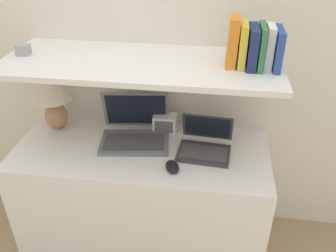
# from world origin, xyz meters

# --- Properties ---
(wall_back) EXTENTS (6.00, 0.05, 2.40)m
(wall_back) POSITION_xyz_m (0.00, 0.65, 1.20)
(wall_back) COLOR silver
(wall_back) RESTS_ON ground_plane
(desk) EXTENTS (1.36, 0.58, 0.73)m
(desk) POSITION_xyz_m (0.00, 0.29, 0.36)
(desk) COLOR white
(desk) RESTS_ON ground_plane
(back_riser) EXTENTS (1.36, 0.04, 1.17)m
(back_riser) POSITION_xyz_m (0.00, 0.60, 0.59)
(back_riser) COLOR silver
(back_riser) RESTS_ON ground_plane
(shelf) EXTENTS (1.36, 0.53, 0.03)m
(shelf) POSITION_xyz_m (0.00, 0.36, 1.18)
(shelf) COLOR white
(shelf) RESTS_ON back_riser
(table_lamp) EXTENTS (0.22, 0.22, 0.33)m
(table_lamp) POSITION_xyz_m (-0.53, 0.44, 0.94)
(table_lamp) COLOR #B27A4C
(table_lamp) RESTS_ON desk
(laptop_large) EXTENTS (0.40, 0.34, 0.25)m
(laptop_large) POSITION_xyz_m (-0.05, 0.38, 0.78)
(laptop_large) COLOR slate
(laptop_large) RESTS_ON desk
(laptop_small) EXTENTS (0.29, 0.26, 0.18)m
(laptop_small) POSITION_xyz_m (0.34, 0.32, 0.77)
(laptop_small) COLOR #333338
(laptop_small) RESTS_ON desk
(computer_mouse) EXTENTS (0.10, 0.12, 0.03)m
(computer_mouse) POSITION_xyz_m (0.19, 0.14, 0.74)
(computer_mouse) COLOR black
(computer_mouse) RESTS_ON desk
(router_box) EXTENTS (0.13, 0.09, 0.10)m
(router_box) POSITION_xyz_m (0.10, 0.49, 0.78)
(router_box) COLOR white
(router_box) RESTS_ON desk
(book_blue) EXTENTS (0.03, 0.18, 0.18)m
(book_blue) POSITION_xyz_m (0.64, 0.36, 1.29)
(book_blue) COLOR #284293
(book_blue) RESTS_ON shelf
(book_white) EXTENTS (0.03, 0.12, 0.19)m
(book_white) POSITION_xyz_m (0.60, 0.36, 1.30)
(book_white) COLOR silver
(book_white) RESTS_ON shelf
(book_green) EXTENTS (0.02, 0.18, 0.19)m
(book_green) POSITION_xyz_m (0.56, 0.36, 1.30)
(book_green) COLOR #2D7042
(book_green) RESTS_ON shelf
(book_navy) EXTENTS (0.04, 0.18, 0.19)m
(book_navy) POSITION_xyz_m (0.52, 0.36, 1.29)
(book_navy) COLOR navy
(book_navy) RESTS_ON shelf
(book_yellow) EXTENTS (0.03, 0.14, 0.20)m
(book_yellow) POSITION_xyz_m (0.48, 0.36, 1.30)
(book_yellow) COLOR gold
(book_yellow) RESTS_ON shelf
(book_orange) EXTENTS (0.05, 0.12, 0.23)m
(book_orange) POSITION_xyz_m (0.44, 0.36, 1.31)
(book_orange) COLOR orange
(book_orange) RESTS_ON shelf
(shelf_gadget) EXTENTS (0.06, 0.05, 0.05)m
(shelf_gadget) POSITION_xyz_m (-0.60, 0.36, 1.22)
(shelf_gadget) COLOR #99999E
(shelf_gadget) RESTS_ON shelf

